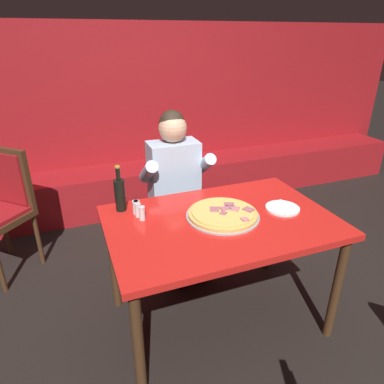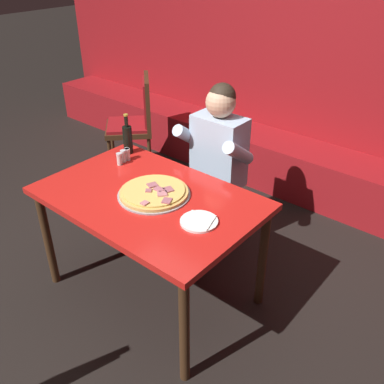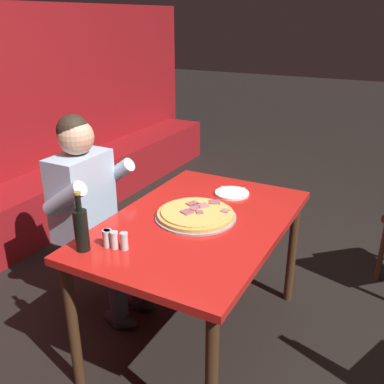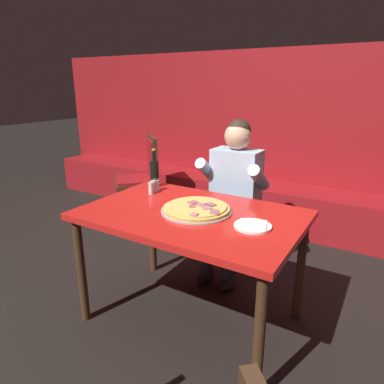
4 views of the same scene
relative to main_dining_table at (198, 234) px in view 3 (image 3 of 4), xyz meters
The scene contains 10 objects.
ground_plane 0.69m from the main_dining_table, ahead, with size 24.00×24.00×0.00m, color black.
main_dining_table is the anchor object (origin of this frame).
pizza 0.11m from the main_dining_table, 46.58° to the left, with size 0.44×0.44×0.05m.
plate_white_paper 0.42m from the main_dining_table, ahead, with size 0.21×0.21×0.02m.
beer_bottle 0.65m from the main_dining_table, 148.05° to the left, with size 0.07×0.07×0.29m.
shaker_black_pepper 0.53m from the main_dining_table, 151.34° to the left, with size 0.04×0.04×0.09m.
shaker_parmesan 0.52m from the main_dining_table, 151.18° to the left, with size 0.04×0.04×0.09m.
shaker_red_pepper_flakes 0.51m from the main_dining_table, 155.14° to the left, with size 0.04×0.04×0.09m.
shaker_oregano 0.48m from the main_dining_table, 159.70° to the left, with size 0.04×0.04×0.09m.
diner_seated_blue_shirt 0.68m from the main_dining_table, 93.54° to the left, with size 0.53×0.53×1.27m.
Camera 3 is at (-1.83, -0.93, 1.79)m, focal length 40.00 mm.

